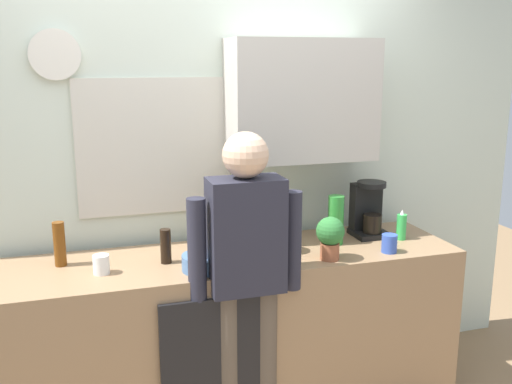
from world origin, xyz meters
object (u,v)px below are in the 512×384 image
Objects in this scene: bottle_clear_soda at (336,220)px; potted_plant at (330,235)px; dish_soap at (401,226)px; coffee_maker at (368,211)px; bottle_dark_sauce at (166,246)px; bottle_amber_beer at (60,244)px; cup_white_mug at (101,264)px; person_at_sink at (246,265)px; mixing_bowl at (204,262)px; cup_blue_mug at (389,243)px; storage_canister at (279,237)px; bottle_olive_oil at (237,225)px.

potted_plant is (-0.14, -0.23, -0.01)m from bottle_clear_soda.
dish_soap is (0.40, -0.04, -0.06)m from bottle_clear_soda.
coffee_maker reaches higher than bottle_dark_sauce.
potted_plant is at bearing -13.36° from bottle_amber_beer.
cup_white_mug is 0.06× the size of person_at_sink.
coffee_maker is 0.21m from dish_soap.
person_at_sink is (0.67, -0.23, 0.00)m from cup_white_mug.
mixing_bowl is at bearing -172.85° from dish_soap.
coffee_maker reaches higher than potted_plant.
dish_soap is at bearing 45.13° from cup_blue_mug.
bottle_amber_beer is 2.30× the size of cup_blue_mug.
storage_canister is (0.94, 0.05, 0.04)m from cup_white_mug.
bottle_clear_soda is 0.97m from bottle_dark_sauce.
bottle_clear_soda is at bearing 6.79° from storage_canister.
bottle_clear_soda is 1.65× the size of storage_canister.
cup_blue_mug is 0.85m from person_at_sink.
bottle_amber_beer is 1.05× the size of mixing_bowl.
potted_plant reaches higher than mixing_bowl.
bottle_dark_sauce is at bearing 130.26° from person_at_sink.
bottle_clear_soda is at bearing -158.67° from coffee_maker.
bottle_amber_beer is at bearing 144.90° from person_at_sink.
bottle_olive_oil is (-0.55, 0.12, -0.02)m from bottle_clear_soda.
storage_canister is 0.11× the size of person_at_sink.
cup_blue_mug is 0.56× the size of dish_soap.
bottle_olive_oil reaches higher than dish_soap.
bottle_olive_oil is at bearing 170.63° from dish_soap.
cup_white_mug is at bearing -164.36° from bottle_olive_oil.
bottle_dark_sauce is 0.85m from potted_plant.
mixing_bowl is (0.16, -0.16, -0.05)m from bottle_dark_sauce.
bottle_olive_oil reaches higher than storage_canister.
person_at_sink is (-0.48, -0.09, -0.08)m from potted_plant.
potted_plant is at bearing -139.86° from coffee_maker.
bottle_dark_sauce is at bearing -12.86° from bottle_amber_beer.
bottle_clear_soda is 0.27m from potted_plant.
bottle_amber_beer is at bearing 176.72° from bottle_clear_soda.
bottle_amber_beer is 0.74m from mixing_bowl.
person_at_sink is at bearing -39.83° from bottle_dark_sauce.
bottle_amber_beer is 1.00× the size of potted_plant.
storage_canister is at bearing 162.27° from cup_blue_mug.
dish_soap reaches higher than cup_white_mug.
coffee_maker is 3.47× the size of cup_white_mug.
cup_blue_mug is (1.70, -0.31, -0.06)m from bottle_amber_beer.
potted_plant is (1.35, -0.32, 0.02)m from bottle_amber_beer.
cup_blue_mug is 0.06× the size of person_at_sink.
potted_plant is 0.14× the size of person_at_sink.
bottle_clear_soda is 1.56× the size of dish_soap.
coffee_maker is at bearing 0.49° from bottle_amber_beer.
bottle_clear_soda is 2.95× the size of cup_white_mug.
cup_blue_mug is at bearing -5.01° from cup_white_mug.
coffee_maker reaches higher than bottle_clear_soda.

